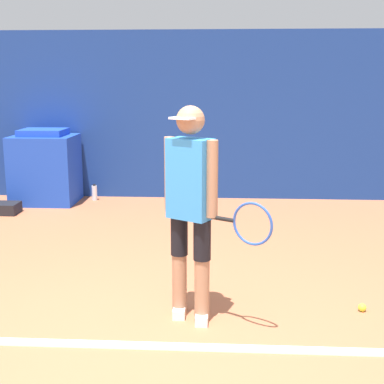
{
  "coord_description": "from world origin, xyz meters",
  "views": [
    {
      "loc": [
        0.45,
        -3.46,
        1.94
      ],
      "look_at": [
        0.19,
        0.8,
        1.02
      ],
      "focal_mm": 50.0,
      "sensor_mm": 36.0,
      "label": 1
    }
  ],
  "objects": [
    {
      "name": "court_baseline",
      "position": [
        0.0,
        0.11,
        0.01
      ],
      "size": [
        21.6,
        0.1,
        0.01
      ],
      "color": "white",
      "rests_on": "ground_plane"
    },
    {
      "name": "back_wall",
      "position": [
        0.0,
        5.12,
        1.33
      ],
      "size": [
        24.0,
        0.1,
        2.66
      ],
      "color": "navy",
      "rests_on": "ground_plane"
    },
    {
      "name": "tennis_ball",
      "position": [
        1.63,
        0.82,
        0.03
      ],
      "size": [
        0.07,
        0.07,
        0.07
      ],
      "color": "#D1E533",
      "rests_on": "ground_plane"
    },
    {
      "name": "ground_plane",
      "position": [
        0.0,
        0.0,
        0.0
      ],
      "size": [
        24.0,
        24.0,
        0.0
      ],
      "primitive_type": "plane",
      "color": "#B76642"
    },
    {
      "name": "covered_chair",
      "position": [
        -2.33,
        4.62,
        0.55
      ],
      "size": [
        0.96,
        0.8,
        1.15
      ],
      "color": "blue",
      "rests_on": "ground_plane"
    },
    {
      "name": "tennis_player",
      "position": [
        0.2,
        0.6,
        0.97
      ],
      "size": [
        0.83,
        0.55,
        1.73
      ],
      "rotation": [
        0.0,
        0.0,
        -0.53
      ],
      "color": "#A37556",
      "rests_on": "ground_plane"
    },
    {
      "name": "water_bottle",
      "position": [
        -1.61,
        4.8,
        0.12
      ],
      "size": [
        0.09,
        0.09,
        0.26
      ],
      "color": "white",
      "rests_on": "ground_plane"
    }
  ]
}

